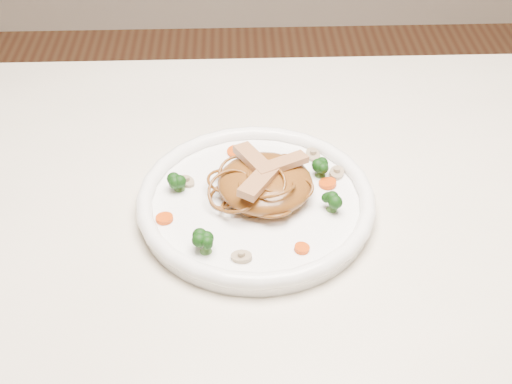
{
  "coord_description": "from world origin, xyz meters",
  "views": [
    {
      "loc": [
        -0.09,
        -0.61,
        1.32
      ],
      "look_at": [
        -0.06,
        0.02,
        0.78
      ],
      "focal_mm": 47.82,
      "sensor_mm": 36.0,
      "label": 1
    }
  ],
  "objects": [
    {
      "name": "carrot_0",
      "position": [
        -0.02,
        0.1,
        0.77
      ],
      "size": [
        0.02,
        0.02,
        0.0
      ],
      "primitive_type": "cylinder",
      "rotation": [
        0.0,
        0.0,
        0.07
      ],
      "color": "#DE5008",
      "rests_on": "plate"
    },
    {
      "name": "chicken_b",
      "position": [
        -0.06,
        0.05,
        0.81
      ],
      "size": [
        0.05,
        0.07,
        0.01
      ],
      "primitive_type": "cube",
      "rotation": [
        0.0,
        0.0,
        2.08
      ],
      "color": "tan",
      "rests_on": "noodle_mound"
    },
    {
      "name": "mushroom_3",
      "position": [
        0.02,
        0.11,
        0.77
      ],
      "size": [
        0.03,
        0.03,
        0.01
      ],
      "primitive_type": "cylinder",
      "rotation": [
        0.0,
        0.0,
        1.89
      ],
      "color": "tan",
      "rests_on": "plate"
    },
    {
      "name": "broccoli_0",
      "position": [
        0.02,
        0.07,
        0.78
      ],
      "size": [
        0.03,
        0.03,
        0.03
      ],
      "primitive_type": null,
      "rotation": [
        0.0,
        0.0,
        0.18
      ],
      "color": "#0C340A",
      "rests_on": "plate"
    },
    {
      "name": "carrot_4",
      "position": [
        -0.01,
        -0.07,
        0.77
      ],
      "size": [
        0.02,
        0.02,
        0.0
      ],
      "primitive_type": "cylinder",
      "rotation": [
        0.0,
        0.0,
        -0.38
      ],
      "color": "#DE5008",
      "rests_on": "plate"
    },
    {
      "name": "chicken_a",
      "position": [
        -0.03,
        0.04,
        0.8
      ],
      "size": [
        0.06,
        0.05,
        0.01
      ],
      "primitive_type": "cube",
      "rotation": [
        0.0,
        0.0,
        0.52
      ],
      "color": "tan",
      "rests_on": "noodle_mound"
    },
    {
      "name": "broccoli_2",
      "position": [
        -0.12,
        -0.07,
        0.78
      ],
      "size": [
        0.02,
        0.02,
        0.03
      ],
      "primitive_type": null,
      "rotation": [
        0.0,
        0.0,
        0.1
      ],
      "color": "#0C340A",
      "rests_on": "plate"
    },
    {
      "name": "noodle_mound",
      "position": [
        -0.05,
        0.03,
        0.78
      ],
      "size": [
        0.15,
        0.15,
        0.04
      ],
      "primitive_type": "ellipsoid",
      "rotation": [
        0.0,
        0.0,
        0.35
      ],
      "color": "brown",
      "rests_on": "plate"
    },
    {
      "name": "broccoli_1",
      "position": [
        -0.16,
        0.05,
        0.78
      ],
      "size": [
        0.03,
        0.03,
        0.03
      ],
      "primitive_type": null,
      "rotation": [
        0.0,
        0.0,
        -0.25
      ],
      "color": "#0C340A",
      "rests_on": "plate"
    },
    {
      "name": "mushroom_0",
      "position": [
        -0.08,
        -0.08,
        0.77
      ],
      "size": [
        0.03,
        0.03,
        0.01
      ],
      "primitive_type": "cylinder",
      "rotation": [
        0.0,
        0.0,
        -0.13
      ],
      "color": "tan",
      "rests_on": "plate"
    },
    {
      "name": "chicken_c",
      "position": [
        -0.06,
        0.01,
        0.81
      ],
      "size": [
        0.06,
        0.07,
        0.01
      ],
      "primitive_type": "cube",
      "rotation": [
        0.0,
        0.0,
        4.17
      ],
      "color": "tan",
      "rests_on": "noodle_mound"
    },
    {
      "name": "plate",
      "position": [
        -0.06,
        0.02,
        0.76
      ],
      "size": [
        0.3,
        0.3,
        0.02
      ],
      "primitive_type": "cylinder",
      "rotation": [
        0.0,
        0.0,
        -0.03
      ],
      "color": "white",
      "rests_on": "table"
    },
    {
      "name": "carrot_2",
      "position": [
        0.03,
        0.05,
        0.77
      ],
      "size": [
        0.03,
        0.03,
        0.0
      ],
      "primitive_type": "cylinder",
      "rotation": [
        0.0,
        0.0,
        -0.23
      ],
      "color": "#DE5008",
      "rests_on": "plate"
    },
    {
      "name": "carrot_3",
      "position": [
        -0.09,
        0.12,
        0.77
      ],
      "size": [
        0.03,
        0.03,
        0.0
      ],
      "primitive_type": "cylinder",
      "rotation": [
        0.0,
        0.0,
        -0.13
      ],
      "color": "#DE5008",
      "rests_on": "plate"
    },
    {
      "name": "mushroom_1",
      "position": [
        0.04,
        0.07,
        0.77
      ],
      "size": [
        0.03,
        0.03,
        0.01
      ],
      "primitive_type": "cylinder",
      "rotation": [
        0.0,
        0.0,
        1.16
      ],
      "color": "tan",
      "rests_on": "plate"
    },
    {
      "name": "mushroom_2",
      "position": [
        -0.15,
        0.06,
        0.77
      ],
      "size": [
        0.03,
        0.03,
        0.01
      ],
      "primitive_type": "cylinder",
      "rotation": [
        0.0,
        0.0,
        -0.79
      ],
      "color": "tan",
      "rests_on": "plate"
    },
    {
      "name": "broccoli_3",
      "position": [
        0.03,
        0.0,
        0.78
      ],
      "size": [
        0.03,
        0.03,
        0.03
      ],
      "primitive_type": null,
      "rotation": [
        0.0,
        0.0,
        -0.1
      ],
      "color": "#0C340A",
      "rests_on": "plate"
    },
    {
      "name": "table",
      "position": [
        0.0,
        0.0,
        0.65
      ],
      "size": [
        1.2,
        0.8,
        0.75
      ],
      "color": "white",
      "rests_on": "ground"
    },
    {
      "name": "carrot_1",
      "position": [
        -0.17,
        -0.01,
        0.77
      ],
      "size": [
        0.02,
        0.02,
        0.0
      ],
      "primitive_type": "cylinder",
      "rotation": [
        0.0,
        0.0,
        -0.15
      ],
      "color": "#DE5008",
      "rests_on": "plate"
    }
  ]
}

